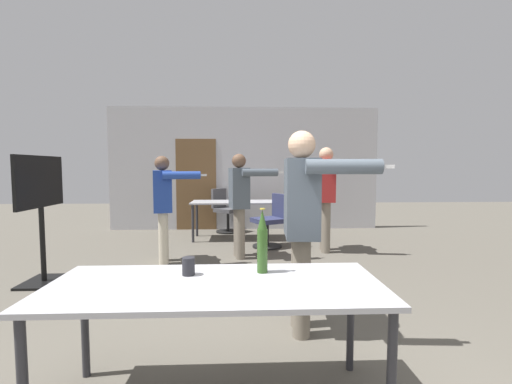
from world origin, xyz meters
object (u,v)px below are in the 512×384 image
object	(u,v)px
office_chair_near_pushed	(225,212)
beer_bottle	(262,242)
person_far_watching	(303,213)
person_left_plaid	(327,190)
person_right_polo	(240,196)
person_center_tall	(164,200)
office_chair_far_right	(271,222)
drink_cup	(188,266)
tv_screen	(41,207)

from	to	relation	value
office_chair_near_pushed	beer_bottle	world-z (taller)	beer_bottle
person_far_watching	person_left_plaid	bearing A→B (deg)	166.10
person_right_polo	person_center_tall	bearing A→B (deg)	-87.52
person_right_polo	person_left_plaid	size ratio (longest dim) A/B	0.93
office_chair_far_right	office_chair_near_pushed	distance (m)	1.69
office_chair_near_pushed	beer_bottle	size ratio (longest dim) A/B	2.29
drink_cup	person_far_watching	bearing A→B (deg)	41.27
person_far_watching	office_chair_near_pushed	distance (m)	4.72
person_far_watching	person_center_tall	xyz separation A→B (m)	(-1.67, 2.22, -0.09)
person_center_tall	office_chair_far_right	bearing A→B (deg)	105.96
person_far_watching	person_center_tall	size ratio (longest dim) A/B	1.09
tv_screen	office_chair_near_pushed	distance (m)	3.88
office_chair_far_right	drink_cup	size ratio (longest dim) A/B	8.40
person_far_watching	office_chair_far_right	bearing A→B (deg)	-176.04
person_right_polo	person_left_plaid	bearing A→B (deg)	92.81
office_chair_near_pushed	beer_bottle	bearing A→B (deg)	42.77
office_chair_far_right	beer_bottle	bearing A→B (deg)	147.66
tv_screen	person_right_polo	size ratio (longest dim) A/B	0.96
person_center_tall	drink_cup	xyz separation A→B (m)	(0.82, -2.96, -0.14)
beer_bottle	person_far_watching	bearing A→B (deg)	61.45
tv_screen	office_chair_near_pushed	world-z (taller)	tv_screen
tv_screen	office_chair_far_right	xyz separation A→B (m)	(2.94, 1.81, -0.49)
person_far_watching	office_chair_near_pushed	xyz separation A→B (m)	(-0.88, 4.60, -0.58)
person_left_plaid	office_chair_near_pushed	distance (m)	2.61
person_center_tall	person_right_polo	bearing A→B (deg)	88.86
person_left_plaid	office_chair_near_pushed	size ratio (longest dim) A/B	1.84
person_far_watching	person_center_tall	distance (m)	2.78
office_chair_near_pushed	drink_cup	world-z (taller)	office_chair_near_pushed
tv_screen	office_chair_far_right	bearing A→B (deg)	-58.46
beer_bottle	person_left_plaid	bearing A→B (deg)	69.82
office_chair_far_right	beer_bottle	world-z (taller)	beer_bottle
tv_screen	person_center_tall	xyz separation A→B (m)	(1.27, 0.86, 0.01)
tv_screen	beer_bottle	world-z (taller)	tv_screen
person_right_polo	drink_cup	distance (m)	3.23
drink_cup	tv_screen	bearing A→B (deg)	134.92
person_center_tall	office_chair_near_pushed	distance (m)	2.56
person_far_watching	tv_screen	bearing A→B (deg)	-110.74
office_chair_far_right	drink_cup	bearing A→B (deg)	141.10
drink_cup	person_left_plaid	bearing A→B (deg)	63.67
person_center_tall	office_chair_far_right	world-z (taller)	person_center_tall
person_right_polo	office_chair_far_right	distance (m)	1.03
person_left_plaid	beer_bottle	xyz separation A→B (m)	(-1.29, -3.50, -0.10)
person_right_polo	drink_cup	bearing A→B (deg)	-15.32
person_right_polo	office_chair_far_right	xyz separation A→B (m)	(0.55, 0.70, -0.52)
tv_screen	office_chair_near_pushed	bearing A→B (deg)	-32.41
person_left_plaid	office_chair_far_right	distance (m)	1.14
tv_screen	person_far_watching	size ratio (longest dim) A/B	0.90
drink_cup	person_center_tall	bearing A→B (deg)	105.47
person_left_plaid	office_chair_far_right	xyz separation A→B (m)	(-0.90, 0.37, -0.60)
person_center_tall	office_chair_near_pushed	bearing A→B (deg)	148.15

